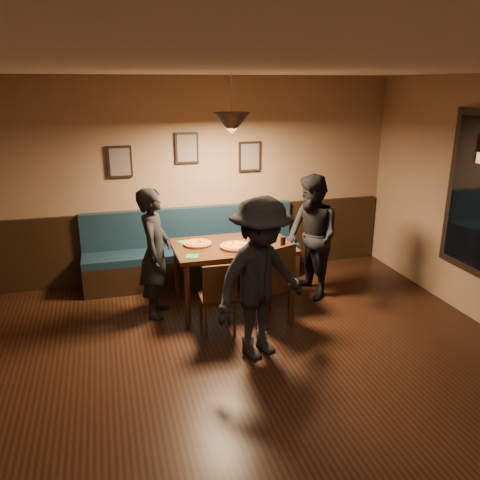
# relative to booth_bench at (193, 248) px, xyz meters

# --- Properties ---
(floor) EXTENTS (7.00, 7.00, 0.00)m
(floor) POSITION_rel_booth_bench_xyz_m (0.00, -3.20, -0.50)
(floor) COLOR black
(floor) RESTS_ON ground
(ceiling) EXTENTS (7.00, 7.00, 0.00)m
(ceiling) POSITION_rel_booth_bench_xyz_m (0.00, -3.20, 2.30)
(ceiling) COLOR silver
(ceiling) RESTS_ON ground
(wall_back) EXTENTS (6.00, 0.00, 6.00)m
(wall_back) POSITION_rel_booth_bench_xyz_m (0.00, 0.30, 0.90)
(wall_back) COLOR #8C704F
(wall_back) RESTS_ON ground
(wainscot) EXTENTS (5.88, 0.06, 1.00)m
(wainscot) POSITION_rel_booth_bench_xyz_m (0.00, 0.27, 0.00)
(wainscot) COLOR black
(wainscot) RESTS_ON ground
(booth_bench) EXTENTS (3.00, 0.60, 1.00)m
(booth_bench) POSITION_rel_booth_bench_xyz_m (0.00, 0.00, 0.00)
(booth_bench) COLOR #0F232D
(booth_bench) RESTS_ON ground
(picture_left) EXTENTS (0.32, 0.04, 0.42)m
(picture_left) POSITION_rel_booth_bench_xyz_m (-0.90, 0.27, 1.20)
(picture_left) COLOR black
(picture_left) RESTS_ON wall_back
(picture_center) EXTENTS (0.32, 0.04, 0.42)m
(picture_center) POSITION_rel_booth_bench_xyz_m (0.00, 0.27, 1.35)
(picture_center) COLOR black
(picture_center) RESTS_ON wall_back
(picture_right) EXTENTS (0.32, 0.04, 0.42)m
(picture_right) POSITION_rel_booth_bench_xyz_m (0.90, 0.27, 1.20)
(picture_right) COLOR black
(picture_right) RESTS_ON wall_back
(pendant_lamp) EXTENTS (0.44, 0.44, 0.25)m
(pendant_lamp) POSITION_rel_booth_bench_xyz_m (0.35, -0.83, 1.75)
(pendant_lamp) COLOR black
(pendant_lamp) RESTS_ON ceiling
(dining_table) EXTENTS (1.46, 0.94, 0.78)m
(dining_table) POSITION_rel_booth_bench_xyz_m (0.35, -0.83, -0.11)
(dining_table) COLOR black
(dining_table) RESTS_ON floor
(chair_near_left) EXTENTS (0.39, 0.39, 0.86)m
(chair_near_left) POSITION_rel_booth_bench_xyz_m (-0.01, -1.52, -0.07)
(chair_near_left) COLOR black
(chair_near_left) RESTS_ON floor
(chair_near_right) EXTENTS (0.56, 0.56, 0.97)m
(chair_near_right) POSITION_rel_booth_bench_xyz_m (0.62, -1.44, -0.01)
(chair_near_right) COLOR black
(chair_near_right) RESTS_ON floor
(diner_left) EXTENTS (0.53, 0.66, 1.56)m
(diner_left) POSITION_rel_booth_bench_xyz_m (-0.61, -0.90, 0.28)
(diner_left) COLOR black
(diner_left) RESTS_ON floor
(diner_right) EXTENTS (0.70, 0.85, 1.61)m
(diner_right) POSITION_rel_booth_bench_xyz_m (1.38, -0.90, 0.31)
(diner_right) COLOR black
(diner_right) RESTS_ON floor
(diner_front) EXTENTS (1.24, 1.01, 1.68)m
(diner_front) POSITION_rel_booth_bench_xyz_m (0.30, -2.13, 0.34)
(diner_front) COLOR black
(diner_front) RESTS_ON floor
(pizza_a) EXTENTS (0.41, 0.41, 0.04)m
(pizza_a) POSITION_rel_booth_bench_xyz_m (-0.07, -0.73, 0.30)
(pizza_a) COLOR orange
(pizza_a) RESTS_ON dining_table
(pizza_b) EXTENTS (0.44, 0.44, 0.04)m
(pizza_b) POSITION_rel_booth_bench_xyz_m (0.35, -0.96, 0.30)
(pizza_b) COLOR orange
(pizza_b) RESTS_ON dining_table
(pizza_c) EXTENTS (0.43, 0.43, 0.04)m
(pizza_c) POSITION_rel_booth_bench_xyz_m (0.76, -0.70, 0.30)
(pizza_c) COLOR orange
(pizza_c) RESTS_ON dining_table
(soda_glass) EXTENTS (0.08, 0.08, 0.14)m
(soda_glass) POSITION_rel_booth_bench_xyz_m (0.91, -1.12, 0.35)
(soda_glass) COLOR black
(soda_glass) RESTS_ON dining_table
(tabasco_bottle) EXTENTS (0.03, 0.03, 0.11)m
(tabasco_bottle) POSITION_rel_booth_bench_xyz_m (0.91, -0.86, 0.34)
(tabasco_bottle) COLOR #8A0A04
(tabasco_bottle) RESTS_ON dining_table
(napkin_a) EXTENTS (0.18, 0.18, 0.01)m
(napkin_a) POSITION_rel_booth_bench_xyz_m (-0.21, -0.58, 0.28)
(napkin_a) COLOR #1F763D
(napkin_a) RESTS_ON dining_table
(napkin_b) EXTENTS (0.18, 0.18, 0.01)m
(napkin_b) POSITION_rel_booth_bench_xyz_m (-0.21, -1.13, 0.28)
(napkin_b) COLOR #1F7633
(napkin_b) RESTS_ON dining_table
(cutlery_set) EXTENTS (0.18, 0.08, 0.00)m
(cutlery_set) POSITION_rel_booth_bench_xyz_m (0.35, -1.23, 0.28)
(cutlery_set) COLOR silver
(cutlery_set) RESTS_ON dining_table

